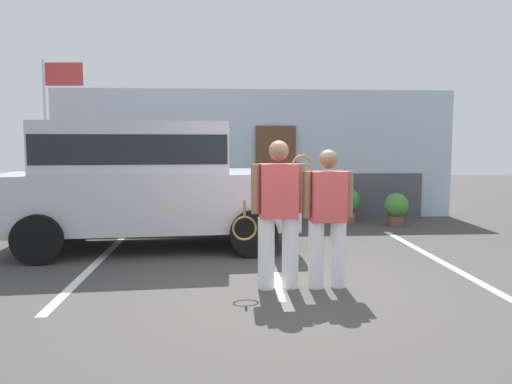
% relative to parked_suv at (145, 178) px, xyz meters
% --- Properties ---
extents(ground_plane, '(40.00, 40.00, 0.00)m').
position_rel_parked_suv_xyz_m(ground_plane, '(2.05, -2.61, -1.15)').
color(ground_plane, '#423F3D').
extents(parking_stripe_0, '(0.12, 4.40, 0.01)m').
position_rel_parked_suv_xyz_m(parking_stripe_0, '(-0.56, -1.11, -1.14)').
color(parking_stripe_0, silver).
rests_on(parking_stripe_0, ground_plane).
extents(parking_stripe_1, '(0.12, 4.40, 0.01)m').
position_rel_parked_suv_xyz_m(parking_stripe_1, '(1.94, -1.11, -1.14)').
color(parking_stripe_1, silver).
rests_on(parking_stripe_1, ground_plane).
extents(parking_stripe_2, '(0.12, 4.40, 0.01)m').
position_rel_parked_suv_xyz_m(parking_stripe_2, '(4.44, -1.11, -1.14)').
color(parking_stripe_2, silver).
rests_on(parking_stripe_2, ground_plane).
extents(house_frontage, '(9.07, 0.40, 2.92)m').
position_rel_parked_suv_xyz_m(house_frontage, '(2.06, 3.12, 0.22)').
color(house_frontage, silver).
rests_on(house_frontage, ground_plane).
extents(parked_suv, '(4.73, 2.44, 2.05)m').
position_rel_parked_suv_xyz_m(parked_suv, '(0.00, 0.00, 0.00)').
color(parked_suv, '#B7B7BC').
rests_on(parked_suv, ground_plane).
extents(tennis_player_man, '(0.91, 0.30, 1.76)m').
position_rel_parked_suv_xyz_m(tennis_player_man, '(1.91, -2.47, -0.24)').
color(tennis_player_man, white).
rests_on(tennis_player_man, ground_plane).
extents(tennis_player_woman, '(0.75, 0.29, 1.65)m').
position_rel_parked_suv_xyz_m(tennis_player_woman, '(2.50, -2.48, -0.28)').
color(tennis_player_woman, white).
rests_on(tennis_player_woman, ground_plane).
extents(potted_plant_by_porch, '(0.58, 0.58, 0.76)m').
position_rel_parked_suv_xyz_m(potted_plant_by_porch, '(3.96, 2.34, -0.72)').
color(potted_plant_by_porch, '#9E5638').
rests_on(potted_plant_by_porch, ground_plane).
extents(potted_plant_secondary, '(0.51, 0.51, 0.67)m').
position_rel_parked_suv_xyz_m(potted_plant_secondary, '(4.90, 1.88, -0.77)').
color(potted_plant_secondary, brown).
rests_on(potted_plant_secondary, ground_plane).
extents(flag_pole, '(0.80, 0.08, 3.35)m').
position_rel_parked_suv_xyz_m(flag_pole, '(-2.06, 1.99, 1.15)').
color(flag_pole, silver).
rests_on(flag_pole, ground_plane).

